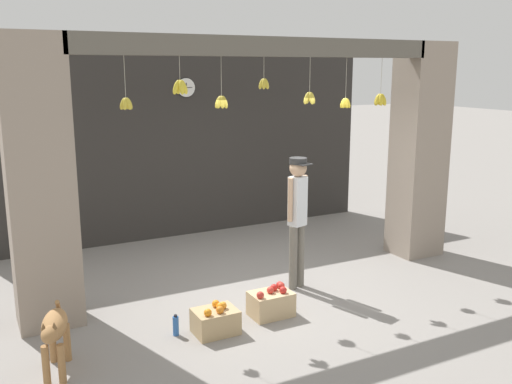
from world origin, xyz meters
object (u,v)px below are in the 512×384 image
object	(u,v)px
dog	(55,331)
fruit_crate_apples	(271,303)
shopkeeper	(297,211)
wall_clock	(186,88)
fruit_crate_oranges	(216,321)
water_bottle	(176,326)

from	to	relation	value
dog	fruit_crate_apples	xyz separation A→B (m)	(2.46, 0.21, -0.29)
shopkeeper	wall_clock	size ratio (longest dim) A/B	5.34
shopkeeper	fruit_crate_apples	world-z (taller)	shopkeeper
shopkeeper	fruit_crate_oranges	xyz separation A→B (m)	(-1.50, -0.74, -0.91)
dog	shopkeeper	xyz separation A→B (m)	(3.19, 0.83, 0.60)
water_bottle	dog	bearing A→B (deg)	-169.20
dog	fruit_crate_oranges	bearing A→B (deg)	109.00
fruit_crate_apples	water_bottle	size ratio (longest dim) A/B	2.04
water_bottle	wall_clock	bearing A→B (deg)	66.82
dog	water_bottle	distance (m)	1.35
fruit_crate_oranges	dog	bearing A→B (deg)	-176.77
dog	fruit_crate_apples	size ratio (longest dim) A/B	1.69
fruit_crate_apples	wall_clock	bearing A→B (deg)	84.35
water_bottle	fruit_crate_oranges	bearing A→B (deg)	-20.01
fruit_crate_apples	wall_clock	xyz separation A→B (m)	(0.36, 3.62, 2.40)
fruit_crate_apples	water_bottle	world-z (taller)	fruit_crate_apples
fruit_crate_apples	wall_clock	world-z (taller)	wall_clock
shopkeeper	wall_clock	xyz separation A→B (m)	(-0.37, 3.00, 1.50)
fruit_crate_apples	wall_clock	size ratio (longest dim) A/B	1.49
shopkeeper	fruit_crate_oranges	world-z (taller)	shopkeeper
shopkeeper	wall_clock	world-z (taller)	wall_clock
water_bottle	wall_clock	xyz separation A→B (m)	(1.54, 3.59, 2.44)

